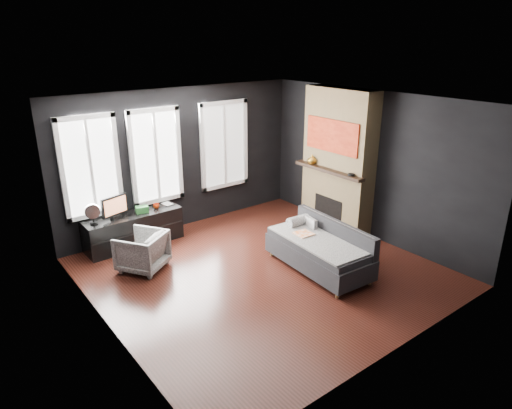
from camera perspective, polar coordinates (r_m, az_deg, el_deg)
floor at (r=7.43m, az=0.81°, el=-8.42°), size 5.00×5.00×0.00m
ceiling at (r=6.57m, az=0.93°, el=12.68°), size 5.00×5.00×0.00m
wall_back at (r=8.89m, az=-9.24°, el=5.61°), size 5.00×0.02×2.70m
wall_left at (r=5.77m, az=-19.01°, el=-3.54°), size 0.02×5.00×2.70m
wall_right at (r=8.59m, az=14.09°, el=4.74°), size 0.02×5.00×2.70m
windows at (r=8.45m, az=-12.23°, el=11.79°), size 4.00×0.16×1.76m
fireplace at (r=8.82m, az=10.24°, el=5.42°), size 0.70×1.62×2.70m
sofa at (r=7.41m, az=7.83°, el=-5.33°), size 1.02×1.87×0.78m
stripe_pillow at (r=7.75m, az=6.88°, el=-2.66°), size 0.11×0.28×0.28m
armchair at (r=7.60m, az=-14.06°, el=-5.44°), size 0.91×0.90×0.70m
media_console at (r=8.53m, az=-15.07°, el=-2.98°), size 1.74×0.57×0.60m
monitor at (r=8.21m, az=-17.26°, el=-0.14°), size 0.53×0.25×0.46m
desk_fan at (r=8.10m, az=-19.73°, el=-1.09°), size 0.32×0.32×0.36m
mug at (r=8.56m, az=-12.36°, el=-0.10°), size 0.11×0.09×0.11m
book at (r=8.66m, az=-11.47°, el=0.54°), size 0.15×0.04×0.21m
storage_box at (r=8.41m, az=-14.06°, el=-0.60°), size 0.24×0.18×0.12m
mantel_vase at (r=8.95m, az=7.02°, el=5.62°), size 0.21×0.21×0.18m
mantel_clock at (r=8.31m, az=11.81°, el=3.68°), size 0.12×0.12×0.04m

